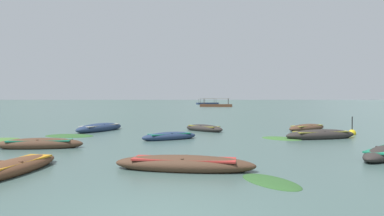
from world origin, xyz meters
TOP-DOWN VIEW (x-y plane):
  - ground_plane at (0.00, 1500.00)m, footprint 6000.00×6000.00m
  - mountain_1 at (-1085.24, 2297.53)m, footprint 1118.98×1118.98m
  - mountain_2 at (-284.43, 2198.83)m, footprint 1248.70×1248.70m
  - mountain_3 at (448.14, 2122.01)m, footprint 1130.87×1130.87m
  - rowboat_0 at (0.17, 12.00)m, footprint 3.17×2.18m
  - rowboat_1 at (-5.41, 9.19)m, footprint 3.69×1.15m
  - rowboat_3 at (-4.49, 17.03)m, footprint 3.06×4.37m
  - rowboat_4 at (8.27, 11.91)m, footprint 4.29×1.92m
  - rowboat_5 at (0.67, 4.32)m, footprint 4.39×1.94m
  - rowboat_6 at (9.51, 16.79)m, footprint 3.72×3.08m
  - rowboat_7 at (2.42, 16.62)m, footprint 2.85×3.07m
  - rowboat_8 at (-4.28, 4.13)m, footprint 1.94×4.13m
  - ferry_0 at (12.43, 86.81)m, footprint 9.19×4.95m
  - ferry_1 at (14.48, 129.54)m, footprint 9.13×4.81m
  - mooring_buoy at (11.01, 13.73)m, footprint 0.45×0.45m
  - weed_patch_0 at (6.15, 11.99)m, footprint 2.62×2.67m
  - weed_patch_1 at (2.82, 2.73)m, footprint 1.71×2.23m
  - weed_patch_5 at (-5.59, 14.01)m, footprint 3.34×2.64m

SIDE VIEW (x-z plane):
  - ground_plane at x=0.00m, z-range 0.00..0.00m
  - weed_patch_0 at x=6.15m, z-range -0.07..0.07m
  - weed_patch_1 at x=2.82m, z-range -0.07..0.07m
  - weed_patch_5 at x=-5.59m, z-range -0.07..0.07m
  - mooring_buoy at x=11.01m, z-range -0.50..0.72m
  - rowboat_8 at x=-4.28m, z-range -0.09..0.40m
  - rowboat_0 at x=0.17m, z-range -0.09..0.40m
  - rowboat_6 at x=9.51m, z-range -0.10..0.43m
  - rowboat_7 at x=2.42m, z-range -0.10..0.44m
  - rowboat_5 at x=0.67m, z-range -0.10..0.45m
  - rowboat_1 at x=-5.41m, z-range -0.10..0.45m
  - rowboat_4 at x=8.27m, z-range -0.12..0.51m
  - rowboat_3 at x=-4.49m, z-range -0.12..0.52m
  - ferry_0 at x=12.43m, z-range -0.82..1.71m
  - ferry_1 at x=14.48m, z-range -0.82..1.71m
  - mountain_1 at x=-1085.24m, z-range 0.00..288.34m
  - mountain_2 at x=-284.43m, z-range 0.00..334.31m
  - mountain_3 at x=448.14m, z-range 0.00..336.65m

